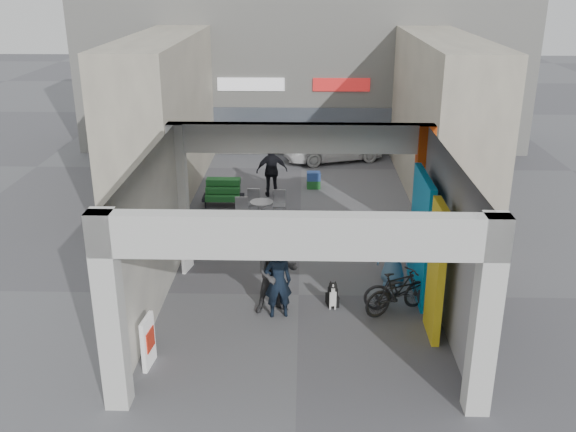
{
  "coord_description": "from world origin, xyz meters",
  "views": [
    {
      "loc": [
        0.1,
        -12.99,
        6.88
      ],
      "look_at": [
        -0.27,
        1.0,
        1.54
      ],
      "focal_mm": 40.0,
      "sensor_mm": 36.0,
      "label": 1
    }
  ],
  "objects_px": {
    "man_crates": "(272,171)",
    "bicycle_rear": "(398,292)",
    "cafe_set": "(259,212)",
    "man_elderly": "(394,255)",
    "border_collie": "(333,296)",
    "white_van": "(333,144)",
    "man_back_turned": "(276,272)",
    "man_with_dog": "(278,282)",
    "produce_stand": "(223,195)",
    "bicycle_front": "(404,290)"
  },
  "relations": [
    {
      "from": "man_back_turned",
      "to": "man_elderly",
      "type": "xyz_separation_m",
      "value": [
        2.67,
        1.38,
        -0.2
      ]
    },
    {
      "from": "man_crates",
      "to": "cafe_set",
      "type": "bearing_deg",
      "value": 73.37
    },
    {
      "from": "bicycle_front",
      "to": "white_van",
      "type": "bearing_deg",
      "value": 0.95
    },
    {
      "from": "man_back_turned",
      "to": "produce_stand",
      "type": "bearing_deg",
      "value": 93.29
    },
    {
      "from": "produce_stand",
      "to": "border_collie",
      "type": "bearing_deg",
      "value": -80.14
    },
    {
      "from": "border_collie",
      "to": "man_elderly",
      "type": "relative_size",
      "value": 0.43
    },
    {
      "from": "man_elderly",
      "to": "white_van",
      "type": "distance_m",
      "value": 10.56
    },
    {
      "from": "man_crates",
      "to": "border_collie",
      "type": "bearing_deg",
      "value": 93.18
    },
    {
      "from": "cafe_set",
      "to": "bicycle_front",
      "type": "relative_size",
      "value": 0.81
    },
    {
      "from": "man_crates",
      "to": "bicycle_rear",
      "type": "height_order",
      "value": "man_crates"
    },
    {
      "from": "man_back_turned",
      "to": "bicycle_rear",
      "type": "bearing_deg",
      "value": -12.65
    },
    {
      "from": "produce_stand",
      "to": "man_back_turned",
      "type": "relative_size",
      "value": 0.67
    },
    {
      "from": "cafe_set",
      "to": "man_elderly",
      "type": "height_order",
      "value": "man_elderly"
    },
    {
      "from": "bicycle_front",
      "to": "man_crates",
      "type": "bearing_deg",
      "value": 19.21
    },
    {
      "from": "man_back_turned",
      "to": "man_elderly",
      "type": "height_order",
      "value": "man_back_turned"
    },
    {
      "from": "cafe_set",
      "to": "bicycle_rear",
      "type": "height_order",
      "value": "bicycle_rear"
    },
    {
      "from": "man_back_turned",
      "to": "man_with_dog",
      "type": "bearing_deg",
      "value": -89.55
    },
    {
      "from": "man_with_dog",
      "to": "bicycle_front",
      "type": "distance_m",
      "value": 2.76
    },
    {
      "from": "cafe_set",
      "to": "bicycle_front",
      "type": "xyz_separation_m",
      "value": [
        3.51,
        -5.14,
        0.16
      ]
    },
    {
      "from": "man_with_dog",
      "to": "white_van",
      "type": "distance_m",
      "value": 12.21
    },
    {
      "from": "man_back_turned",
      "to": "white_van",
      "type": "distance_m",
      "value": 12.02
    },
    {
      "from": "bicycle_front",
      "to": "man_back_turned",
      "type": "bearing_deg",
      "value": 89.13
    },
    {
      "from": "man_back_turned",
      "to": "man_elderly",
      "type": "distance_m",
      "value": 3.01
    },
    {
      "from": "man_crates",
      "to": "produce_stand",
      "type": "bearing_deg",
      "value": 22.8
    },
    {
      "from": "man_with_dog",
      "to": "man_crates",
      "type": "xyz_separation_m",
      "value": [
        -0.52,
        7.81,
        0.06
      ]
    },
    {
      "from": "produce_stand",
      "to": "man_with_dog",
      "type": "bearing_deg",
      "value": -90.14
    },
    {
      "from": "border_collie",
      "to": "white_van",
      "type": "distance_m",
      "value": 11.69
    },
    {
      "from": "cafe_set",
      "to": "white_van",
      "type": "height_order",
      "value": "white_van"
    },
    {
      "from": "bicycle_front",
      "to": "bicycle_rear",
      "type": "xyz_separation_m",
      "value": [
        -0.16,
        -0.14,
        0.03
      ]
    },
    {
      "from": "man_with_dog",
      "to": "man_back_turned",
      "type": "xyz_separation_m",
      "value": [
        -0.05,
        0.2,
        0.14
      ]
    },
    {
      "from": "man_with_dog",
      "to": "man_crates",
      "type": "distance_m",
      "value": 7.82
    },
    {
      "from": "border_collie",
      "to": "bicycle_rear",
      "type": "relative_size",
      "value": 0.4
    },
    {
      "from": "border_collie",
      "to": "bicycle_rear",
      "type": "distance_m",
      "value": 1.41
    },
    {
      "from": "cafe_set",
      "to": "man_elderly",
      "type": "bearing_deg",
      "value": -48.92
    },
    {
      "from": "bicycle_front",
      "to": "man_elderly",
      "type": "bearing_deg",
      "value": -0.03
    },
    {
      "from": "produce_stand",
      "to": "border_collie",
      "type": "relative_size",
      "value": 1.95
    },
    {
      "from": "cafe_set",
      "to": "border_collie",
      "type": "height_order",
      "value": "cafe_set"
    },
    {
      "from": "cafe_set",
      "to": "white_van",
      "type": "relative_size",
      "value": 0.37
    },
    {
      "from": "man_back_turned",
      "to": "man_crates",
      "type": "bearing_deg",
      "value": 80.49
    },
    {
      "from": "produce_stand",
      "to": "man_elderly",
      "type": "relative_size",
      "value": 0.85
    },
    {
      "from": "cafe_set",
      "to": "man_with_dog",
      "type": "xyz_separation_m",
      "value": [
        0.8,
        -5.5,
        0.5
      ]
    },
    {
      "from": "cafe_set",
      "to": "produce_stand",
      "type": "distance_m",
      "value": 1.82
    },
    {
      "from": "produce_stand",
      "to": "bicycle_front",
      "type": "relative_size",
      "value": 0.72
    },
    {
      "from": "man_elderly",
      "to": "bicycle_front",
      "type": "xyz_separation_m",
      "value": [
        0.09,
        -1.21,
        -0.28
      ]
    },
    {
      "from": "produce_stand",
      "to": "man_elderly",
      "type": "height_order",
      "value": "man_elderly"
    },
    {
      "from": "border_collie",
      "to": "man_with_dog",
      "type": "height_order",
      "value": "man_with_dog"
    },
    {
      "from": "cafe_set",
      "to": "white_van",
      "type": "distance_m",
      "value": 7.04
    },
    {
      "from": "man_back_turned",
      "to": "bicycle_rear",
      "type": "xyz_separation_m",
      "value": [
        2.6,
        0.02,
        -0.45
      ]
    },
    {
      "from": "man_with_dog",
      "to": "cafe_set",
      "type": "bearing_deg",
      "value": -91.51
    },
    {
      "from": "produce_stand",
      "to": "man_with_dog",
      "type": "height_order",
      "value": "man_with_dog"
    }
  ]
}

